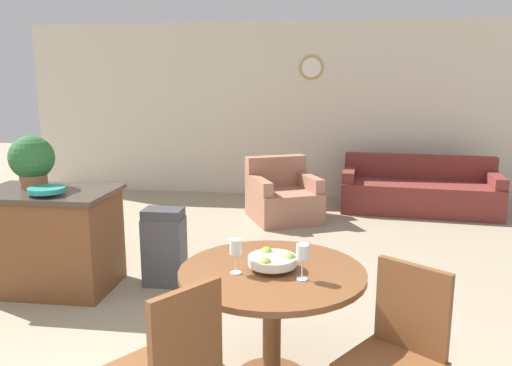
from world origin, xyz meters
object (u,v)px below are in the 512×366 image
at_px(fruit_bowl, 273,261).
at_px(wine_glass_right, 302,254).
at_px(dining_chair_near_left, 172,363).
at_px(kitchen_island, 50,239).
at_px(teal_bowl, 47,190).
at_px(armchair, 283,198).
at_px(wine_glass_left, 236,248).
at_px(couch, 419,192).
at_px(dining_table, 272,296).
at_px(dining_chair_near_right, 399,349).
at_px(potted_plant, 32,160).
at_px(trash_bin, 164,247).

distance_m(fruit_bowl, wine_glass_right, 0.23).
bearing_deg(dining_chair_near_left, kitchen_island, 78.57).
distance_m(teal_bowl, armchair, 3.26).
xyz_separation_m(fruit_bowl, wine_glass_left, (-0.20, -0.08, 0.09)).
bearing_deg(wine_glass_right, wine_glass_left, 173.84).
relative_size(wine_glass_left, couch, 0.09).
distance_m(dining_table, kitchen_island, 2.38).
bearing_deg(wine_glass_left, couch, 67.74).
relative_size(wine_glass_left, teal_bowl, 0.67).
relative_size(dining_chair_near_left, dining_chair_near_right, 1.00).
relative_size(dining_chair_near_right, potted_plant, 2.00).
bearing_deg(trash_bin, fruit_bowl, -51.41).
relative_size(wine_glass_left, wine_glass_right, 1.00).
distance_m(dining_chair_near_right, wine_glass_left, 0.99).
xyz_separation_m(dining_chair_near_right, wine_glass_right, (-0.49, 0.28, 0.37)).
relative_size(potted_plant, trash_bin, 0.66).
distance_m(wine_glass_right, kitchen_island, 2.63).
xyz_separation_m(wine_glass_right, couch, (1.45, 4.51, -0.61)).
bearing_deg(kitchen_island, fruit_bowl, -29.70).
relative_size(couch, armchair, 1.94).
xyz_separation_m(couch, armchair, (-1.86, -0.67, 0.01)).
height_order(dining_table, wine_glass_left, wine_glass_left).
height_order(dining_table, fruit_bowl, fruit_bowl).
xyz_separation_m(dining_chair_near_right, trash_bin, (-1.77, 1.79, -0.16)).
bearing_deg(potted_plant, kitchen_island, -31.35).
relative_size(dining_chair_near_right, wine_glass_right, 4.55).
height_order(dining_chair_near_right, kitchen_island, dining_chair_near_right).
distance_m(potted_plant, armchair, 3.26).
relative_size(wine_glass_left, kitchen_island, 0.18).
distance_m(dining_table, fruit_bowl, 0.22).
height_order(kitchen_island, trash_bin, kitchen_island).
distance_m(dining_table, teal_bowl, 2.24).
relative_size(wine_glass_left, potted_plant, 0.44).
height_order(wine_glass_left, couch, wine_glass_left).
relative_size(wine_glass_right, kitchen_island, 0.18).
height_order(dining_chair_near_left, trash_bin, dining_chair_near_left).
relative_size(dining_table, wine_glass_left, 5.40).
bearing_deg(dining_chair_near_right, kitchen_island, 6.43).
distance_m(dining_chair_near_right, couch, 4.88).
bearing_deg(wine_glass_right, trash_bin, 130.30).
distance_m(wine_glass_right, teal_bowl, 2.42).
bearing_deg(dining_table, potted_plant, 150.15).
bearing_deg(armchair, couch, -4.91).
bearing_deg(wine_glass_left, kitchen_island, 145.94).
bearing_deg(dining_table, teal_bowl, 152.62).
relative_size(wine_glass_left, trash_bin, 0.29).
height_order(fruit_bowl, trash_bin, fruit_bowl).
bearing_deg(trash_bin, armchair, 69.40).
bearing_deg(dining_chair_near_right, wine_glass_right, 7.00).
height_order(dining_chair_near_right, fruit_bowl, dining_chair_near_right).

